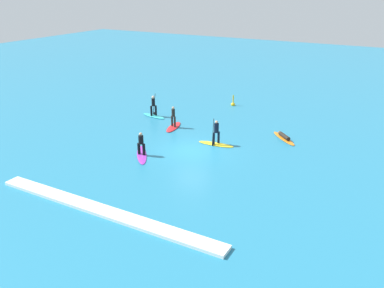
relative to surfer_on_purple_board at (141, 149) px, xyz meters
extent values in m
plane|color=teal|center=(2.65, 2.44, -0.45)|extent=(120.00, 120.00, 0.00)
ellipsoid|color=purple|center=(0.00, 0.00, -0.42)|extent=(2.53, 2.99, 0.07)
cylinder|color=black|center=(-0.19, -0.02, 0.02)|extent=(0.29, 0.29, 0.80)
cylinder|color=black|center=(0.19, 0.02, 0.02)|extent=(0.29, 0.29, 0.80)
cylinder|color=black|center=(0.00, 0.00, 0.70)|extent=(0.49, 0.49, 0.58)
sphere|color=tan|center=(0.00, 0.00, 1.11)|extent=(0.32, 0.32, 0.23)
ellipsoid|color=red|center=(-1.09, 6.00, -0.41)|extent=(1.31, 2.79, 0.10)
cylinder|color=black|center=(-0.92, 5.94, 0.08)|extent=(0.19, 0.19, 0.87)
cylinder|color=black|center=(-1.26, 6.06, 0.08)|extent=(0.19, 0.19, 0.87)
cylinder|color=black|center=(-1.09, 6.00, 0.82)|extent=(0.33, 0.33, 0.61)
sphere|color=tan|center=(-1.09, 6.00, 1.23)|extent=(0.26, 0.26, 0.22)
ellipsoid|color=orange|center=(7.68, 7.87, -0.41)|extent=(2.61, 2.59, 0.09)
cylinder|color=black|center=(7.72, 7.83, -0.21)|extent=(1.17, 1.16, 0.31)
sphere|color=brown|center=(7.16, 8.38, -0.19)|extent=(0.31, 0.31, 0.22)
ellipsoid|color=#33C6CC|center=(-4.17, 7.64, -0.40)|extent=(2.58, 1.10, 0.11)
cylinder|color=black|center=(-4.04, 7.80, 0.09)|extent=(0.21, 0.21, 0.89)
cylinder|color=black|center=(-4.31, 7.49, 0.09)|extent=(0.21, 0.21, 0.89)
cylinder|color=black|center=(-4.17, 7.64, 0.87)|extent=(0.35, 0.35, 0.67)
sphere|color=beige|center=(-4.17, 7.64, 1.33)|extent=(0.30, 0.30, 0.26)
cylinder|color=black|center=(-4.28, 7.92, 0.61)|extent=(0.11, 0.42, 1.89)
cube|color=black|center=(-4.28, 7.92, -0.29)|extent=(0.09, 0.21, 0.32)
ellipsoid|color=yellow|center=(3.65, 4.30, -0.42)|extent=(2.78, 0.92, 0.07)
cylinder|color=black|center=(3.75, 4.50, 0.07)|extent=(0.19, 0.19, 0.90)
cylinder|color=black|center=(3.54, 4.10, 0.07)|extent=(0.19, 0.19, 0.90)
cylinder|color=black|center=(3.65, 4.30, 0.86)|extent=(0.37, 0.37, 0.69)
sphere|color=tan|center=(3.65, 4.30, 1.31)|extent=(0.23, 0.23, 0.21)
cylinder|color=black|center=(3.52, 4.01, 0.61)|extent=(0.06, 0.27, 1.97)
cube|color=black|center=(3.52, 4.01, -0.32)|extent=(0.07, 0.20, 0.32)
sphere|color=yellow|center=(0.62, 14.30, -0.36)|extent=(0.39, 0.39, 0.39)
cylinder|color=yellow|center=(0.62, 14.30, 0.06)|extent=(0.12, 0.12, 1.02)
cube|color=white|center=(2.65, -7.10, -0.36)|extent=(14.21, 0.90, 0.18)
camera|label=1|loc=(15.48, -20.64, 10.65)|focal=37.56mm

